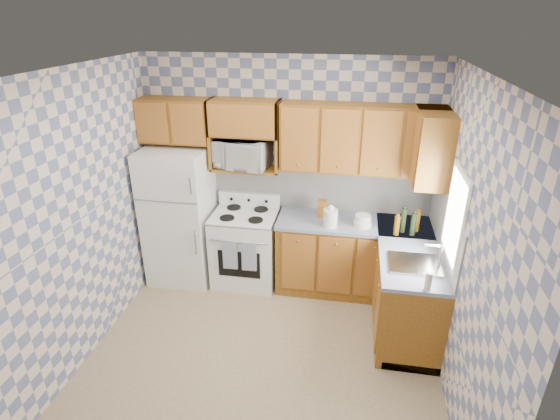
# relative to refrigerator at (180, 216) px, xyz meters

# --- Properties ---
(floor) EXTENTS (3.40, 3.40, 0.00)m
(floor) POSITION_rel_refrigerator_xyz_m (1.27, -1.25, -0.84)
(floor) COLOR #7D6D50
(floor) RESTS_ON ground
(back_wall) EXTENTS (3.40, 0.02, 2.70)m
(back_wall) POSITION_rel_refrigerator_xyz_m (1.27, 0.35, 0.51)
(back_wall) COLOR slate
(back_wall) RESTS_ON ground
(right_wall) EXTENTS (0.02, 3.20, 2.70)m
(right_wall) POSITION_rel_refrigerator_xyz_m (2.97, -1.25, 0.51)
(right_wall) COLOR slate
(right_wall) RESTS_ON ground
(backsplash_back) EXTENTS (2.60, 0.02, 0.56)m
(backsplash_back) POSITION_rel_refrigerator_xyz_m (1.68, 0.34, 0.36)
(backsplash_back) COLOR silver
(backsplash_back) RESTS_ON back_wall
(backsplash_right) EXTENTS (0.02, 1.60, 0.56)m
(backsplash_right) POSITION_rel_refrigerator_xyz_m (2.96, -0.45, 0.36)
(backsplash_right) COLOR silver
(backsplash_right) RESTS_ON right_wall
(refrigerator) EXTENTS (0.75, 0.70, 1.68)m
(refrigerator) POSITION_rel_refrigerator_xyz_m (0.00, 0.00, 0.00)
(refrigerator) COLOR silver
(refrigerator) RESTS_ON floor
(stove_body) EXTENTS (0.76, 0.65, 0.90)m
(stove_body) POSITION_rel_refrigerator_xyz_m (0.80, 0.03, -0.39)
(stove_body) COLOR silver
(stove_body) RESTS_ON floor
(cooktop) EXTENTS (0.76, 0.65, 0.02)m
(cooktop) POSITION_rel_refrigerator_xyz_m (0.80, 0.03, 0.07)
(cooktop) COLOR silver
(cooktop) RESTS_ON stove_body
(backguard) EXTENTS (0.76, 0.08, 0.17)m
(backguard) POSITION_rel_refrigerator_xyz_m (0.80, 0.30, 0.16)
(backguard) COLOR silver
(backguard) RESTS_ON cooktop
(dish_towel_left) EXTENTS (0.17, 0.02, 0.36)m
(dish_towel_left) POSITION_rel_refrigerator_xyz_m (0.71, -0.32, -0.29)
(dish_towel_left) COLOR navy
(dish_towel_left) RESTS_ON stove_body
(dish_towel_right) EXTENTS (0.17, 0.02, 0.36)m
(dish_towel_right) POSITION_rel_refrigerator_xyz_m (0.93, -0.32, -0.29)
(dish_towel_right) COLOR navy
(dish_towel_right) RESTS_ON stove_body
(base_cabinets_back) EXTENTS (1.75, 0.60, 0.88)m
(base_cabinets_back) POSITION_rel_refrigerator_xyz_m (2.10, 0.05, -0.40)
(base_cabinets_back) COLOR #5F360C
(base_cabinets_back) RESTS_ON floor
(base_cabinets_right) EXTENTS (0.60, 1.60, 0.88)m
(base_cabinets_right) POSITION_rel_refrigerator_xyz_m (2.67, -0.45, -0.40)
(base_cabinets_right) COLOR #5F360C
(base_cabinets_right) RESTS_ON floor
(countertop_back) EXTENTS (1.77, 0.63, 0.04)m
(countertop_back) POSITION_rel_refrigerator_xyz_m (2.10, 0.05, 0.06)
(countertop_back) COLOR slate
(countertop_back) RESTS_ON base_cabinets_back
(countertop_right) EXTENTS (0.63, 1.60, 0.04)m
(countertop_right) POSITION_rel_refrigerator_xyz_m (2.67, -0.45, 0.06)
(countertop_right) COLOR slate
(countertop_right) RESTS_ON base_cabinets_right
(upper_cabinets_back) EXTENTS (1.75, 0.33, 0.74)m
(upper_cabinets_back) POSITION_rel_refrigerator_xyz_m (2.10, 0.19, 1.01)
(upper_cabinets_back) COLOR #5F360C
(upper_cabinets_back) RESTS_ON back_wall
(upper_cabinets_fridge) EXTENTS (0.82, 0.33, 0.50)m
(upper_cabinets_fridge) POSITION_rel_refrigerator_xyz_m (-0.02, 0.19, 1.13)
(upper_cabinets_fridge) COLOR #5F360C
(upper_cabinets_fridge) RESTS_ON back_wall
(upper_cabinets_right) EXTENTS (0.33, 0.70, 0.74)m
(upper_cabinets_right) POSITION_rel_refrigerator_xyz_m (2.81, 0.00, 1.01)
(upper_cabinets_right) COLOR #5F360C
(upper_cabinets_right) RESTS_ON right_wall
(microwave_shelf) EXTENTS (0.80, 0.33, 0.03)m
(microwave_shelf) POSITION_rel_refrigerator_xyz_m (0.80, 0.19, 0.60)
(microwave_shelf) COLOR #5F360C
(microwave_shelf) RESTS_ON back_wall
(microwave) EXTENTS (0.66, 0.49, 0.34)m
(microwave) POSITION_rel_refrigerator_xyz_m (0.77, 0.19, 0.78)
(microwave) COLOR silver
(microwave) RESTS_ON microwave_shelf
(sink) EXTENTS (0.48, 0.40, 0.03)m
(sink) POSITION_rel_refrigerator_xyz_m (2.67, -0.80, 0.09)
(sink) COLOR #B7B7BC
(sink) RESTS_ON countertop_right
(window) EXTENTS (0.02, 0.66, 0.86)m
(window) POSITION_rel_refrigerator_xyz_m (2.96, -0.80, 0.61)
(window) COLOR white
(window) RESTS_ON right_wall
(bottle_0) EXTENTS (0.06, 0.06, 0.27)m
(bottle_0) POSITION_rel_refrigerator_xyz_m (2.61, -0.12, 0.22)
(bottle_0) COLOR black
(bottle_0) RESTS_ON countertop_back
(bottle_1) EXTENTS (0.06, 0.06, 0.26)m
(bottle_1) POSITION_rel_refrigerator_xyz_m (2.71, -0.18, 0.21)
(bottle_1) COLOR black
(bottle_1) RESTS_ON countertop_back
(bottle_2) EXTENTS (0.06, 0.06, 0.24)m
(bottle_2) POSITION_rel_refrigerator_xyz_m (2.76, -0.08, 0.20)
(bottle_2) COLOR #66430B
(bottle_2) RESTS_ON countertop_back
(bottle_3) EXTENTS (0.06, 0.06, 0.22)m
(bottle_3) POSITION_rel_refrigerator_xyz_m (2.54, -0.20, 0.19)
(bottle_3) COLOR #66430B
(bottle_3) RESTS_ON countertop_back
(knife_block) EXTENTS (0.10, 0.10, 0.21)m
(knife_block) POSITION_rel_refrigerator_xyz_m (1.72, 0.10, 0.19)
(knife_block) COLOR brown
(knife_block) RESTS_ON countertop_back
(electric_kettle) EXTENTS (0.16, 0.16, 0.20)m
(electric_kettle) POSITION_rel_refrigerator_xyz_m (1.83, -0.12, 0.18)
(electric_kettle) COLOR silver
(electric_kettle) RESTS_ON countertop_back
(food_containers) EXTENTS (0.20, 0.20, 0.13)m
(food_containers) POSITION_rel_refrigerator_xyz_m (2.18, -0.05, 0.15)
(food_containers) COLOR beige
(food_containers) RESTS_ON countertop_back
(soap_bottle) EXTENTS (0.06, 0.06, 0.17)m
(soap_bottle) POSITION_rel_refrigerator_xyz_m (2.74, -1.20, 0.17)
(soap_bottle) COLOR beige
(soap_bottle) RESTS_ON countertop_right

